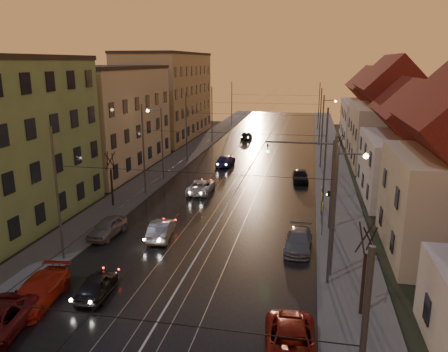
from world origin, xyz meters
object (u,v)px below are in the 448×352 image
Objects in this scene: driving_car_1 at (161,229)px; parked_left_2 at (38,291)px; traffic_light_mast at (319,173)px; driving_car_0 at (97,285)px; parked_right_0 at (291,346)px; driving_car_3 at (225,160)px; parked_right_2 at (300,176)px; street_lamp_1 at (340,202)px; street_lamp_2 at (159,137)px; street_lamp_3 at (325,122)px; driving_car_2 at (201,186)px; parked_left_3 at (107,227)px; parked_right_1 at (299,241)px; driving_car_4 at (246,135)px.

driving_car_1 is 10.64m from parked_left_2.
traffic_light_mast is 1.91× the size of driving_car_0.
driving_car_1 is 15.86m from parked_right_0.
parked_right_2 is (9.60, -5.99, 0.01)m from driving_car_3.
street_lamp_1 is at bearing 15.56° from parked_left_2.
traffic_light_mast is 23.29m from driving_car_3.
street_lamp_2 and street_lamp_3 have the same top height.
street_lamp_2 is at bearing -138.69° from street_lamp_3.
traffic_light_mast reaches higher than parked_right_2.
street_lamp_3 is 24.07m from driving_car_2.
parked_left_2 is (-16.13, -6.14, -4.18)m from street_lamp_1.
driving_car_1 is 0.88× the size of driving_car_2.
driving_car_1 is at bearing 9.46° from parked_left_3.
street_lamp_2 is (-18.21, 20.00, 0.00)m from street_lamp_1.
parked_right_1 is at bearing -106.61° from traffic_light_mast.
parked_left_3 is at bearing -84.79° from street_lamp_2.
parked_left_2 is (-3.54, -53.95, 0.03)m from driving_car_4.
driving_car_3 is 24.89m from parked_left_3.
street_lamp_3 is (0.00, 36.00, 0.00)m from street_lamp_1.
parked_right_0 is at bearing -105.69° from street_lamp_1.
street_lamp_2 is 1.64× the size of parked_left_2.
driving_car_3 is 1.16× the size of parked_right_2.
parked_left_2 is 1.21× the size of parked_left_3.
street_lamp_1 reaches higher than driving_car_2.
street_lamp_2 is 32.66m from parked_right_0.
driving_car_2 is (-12.47, -20.15, -4.22)m from street_lamp_3.
street_lamp_1 is 1.71× the size of driving_car_3.
parked_left_3 is at bearing -74.43° from driving_car_0.
driving_car_2 is at bearing 75.27° from parked_left_2.
parked_left_3 is (-16.70, 3.51, -4.20)m from street_lamp_1.
parked_right_1 reaches higher than driving_car_0.
traffic_light_mast is 16.73m from parked_right_0.
street_lamp_3 reaches higher than parked_right_0.
street_lamp_1 is 27.05m from street_lamp_2.
driving_car_2 is 11.51m from parked_right_2.
driving_car_1 is 24.13m from driving_car_3.
driving_car_4 is 0.98× the size of parked_right_2.
street_lamp_1 is 1.64× the size of parked_left_2.
driving_car_3 is (-12.35, 28.01, -4.21)m from street_lamp_1.
parked_right_0 is at bearing -93.57° from parked_right_2.
driving_car_2 is at bearing -35.86° from street_lamp_2.
parked_right_0 is at bearing -13.85° from parked_left_2.
driving_car_0 is 0.89× the size of driving_car_1.
street_lamp_1 is at bearing 154.93° from driving_car_1.
street_lamp_3 is 1.11× the size of traffic_light_mast.
driving_car_4 is at bearing -97.30° from driving_car_0.
street_lamp_3 is 14.86m from parked_right_2.
parked_right_2 is (13.38, 28.16, -0.02)m from parked_left_2.
street_lamp_1 is 9.51m from parked_right_0.
street_lamp_3 is 45.32m from parked_left_2.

